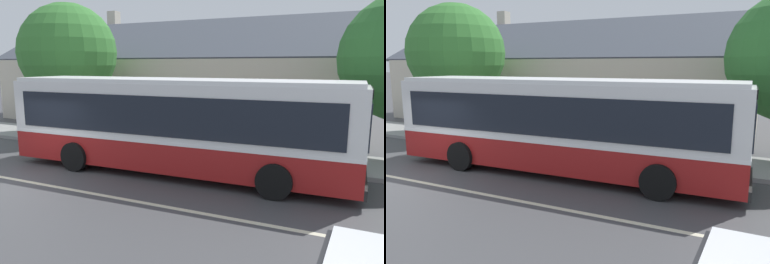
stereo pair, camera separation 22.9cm
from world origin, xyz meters
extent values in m
plane|color=#424244|center=(0.00, 0.00, 0.00)|extent=(300.00, 300.00, 0.00)
cube|color=gray|center=(0.00, 6.00, 0.07)|extent=(60.00, 3.00, 0.15)
cube|color=beige|center=(0.00, 0.00, 0.00)|extent=(60.00, 0.16, 0.01)
cube|color=beige|center=(-1.46, 14.49, 1.94)|extent=(22.55, 10.02, 3.89)
cube|color=#424751|center=(-1.46, 11.99, 5.11)|extent=(23.15, 5.08, 2.60)
cube|color=#424751|center=(-1.46, 17.00, 5.11)|extent=(23.15, 5.08, 2.60)
cube|color=beige|center=(-7.66, 15.50, 6.84)|extent=(0.70, 0.70, 1.20)
cube|color=black|center=(-9.35, 9.45, 2.14)|extent=(1.10, 0.06, 1.30)
cube|color=black|center=(6.43, 9.45, 2.14)|extent=(1.10, 0.06, 1.30)
cube|color=#4C3323|center=(1.92, 9.45, 1.05)|extent=(1.00, 0.06, 2.10)
cube|color=maroon|center=(3.97, 2.90, 0.74)|extent=(11.69, 2.73, 0.94)
cube|color=white|center=(3.97, 2.90, 1.26)|extent=(11.71, 2.75, 0.10)
cube|color=silver|center=(3.97, 2.90, 2.17)|extent=(11.69, 2.73, 1.71)
cube|color=silver|center=(3.97, 2.90, 3.08)|extent=(11.45, 2.60, 0.12)
cube|color=black|center=(3.95, 4.16, 2.07)|extent=(10.71, 0.24, 1.21)
cube|color=black|center=(4.00, 1.64, 2.07)|extent=(10.71, 0.24, 1.21)
cube|color=black|center=(9.81, 3.02, 2.07)|extent=(0.08, 2.20, 1.21)
cube|color=black|center=(9.81, 3.02, 2.88)|extent=(0.08, 1.75, 0.24)
cube|color=black|center=(9.83, 3.02, 0.40)|extent=(0.13, 2.50, 0.28)
cube|color=#197233|center=(2.49, 4.14, 0.74)|extent=(3.26, 0.10, 0.66)
cube|color=black|center=(8.49, 4.26, 1.47)|extent=(0.90, 0.05, 2.40)
cylinder|color=black|center=(7.56, 4.22, 0.50)|extent=(1.01, 0.30, 1.00)
cylinder|color=black|center=(7.61, 1.72, 0.50)|extent=(1.01, 0.30, 1.00)
cylinder|color=black|center=(0.75, 4.09, 0.50)|extent=(1.01, 0.30, 1.00)
cylinder|color=black|center=(0.80, 1.59, 0.50)|extent=(1.01, 0.30, 1.00)
cube|color=silver|center=(9.32, -2.29, 0.85)|extent=(0.07, 0.24, 0.16)
cube|color=brown|center=(-1.26, 5.64, 0.60)|extent=(1.86, 0.10, 0.04)
cube|color=brown|center=(-1.26, 5.50, 0.60)|extent=(1.86, 0.10, 0.04)
cube|color=brown|center=(-1.26, 5.36, 0.60)|extent=(1.86, 0.10, 0.04)
cube|color=brown|center=(-1.26, 5.23, 0.90)|extent=(1.86, 0.04, 0.10)
cube|color=brown|center=(-1.26, 5.23, 1.04)|extent=(1.86, 0.04, 0.10)
cube|color=black|center=(-0.52, 5.50, 0.38)|extent=(0.08, 0.43, 0.45)
cube|color=black|center=(-2.01, 5.50, 0.38)|extent=(0.08, 0.43, 0.45)
cube|color=brown|center=(2.92, 5.89, 0.60)|extent=(1.90, 0.10, 0.04)
cube|color=brown|center=(2.92, 5.74, 0.60)|extent=(1.90, 0.10, 0.04)
cube|color=brown|center=(2.92, 5.60, 0.60)|extent=(1.90, 0.10, 0.04)
cube|color=brown|center=(2.92, 5.47, 0.90)|extent=(1.90, 0.04, 0.10)
cube|color=brown|center=(2.92, 5.47, 1.04)|extent=(1.90, 0.04, 0.10)
cube|color=black|center=(3.68, 5.74, 0.38)|extent=(0.08, 0.43, 0.45)
cube|color=black|center=(2.16, 5.74, 0.38)|extent=(0.08, 0.43, 0.45)
cylinder|color=#4C3828|center=(-3.90, 6.59, 1.31)|extent=(0.38, 0.38, 2.62)
sphere|color=#387A33|center=(-3.90, 6.59, 4.18)|extent=(4.80, 4.80, 4.80)
sphere|color=#387A33|center=(-4.03, 6.37, 3.46)|extent=(3.21, 3.21, 3.21)
camera|label=1|loc=(9.70, -7.95, 3.60)|focal=35.00mm
camera|label=2|loc=(9.91, -7.85, 3.60)|focal=35.00mm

